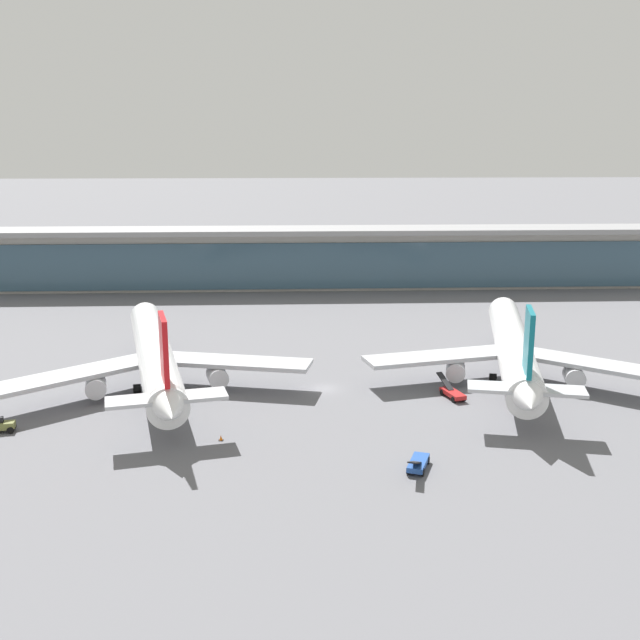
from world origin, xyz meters
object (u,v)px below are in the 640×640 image
object	(u,v)px
airliner_left_stand	(155,356)
service_truck_under_wing_olive	(3,426)
service_truck_by_tail_red	(452,393)
safety_cone_bravo	(221,438)
service_truck_near_nose_blue	(418,463)
airliner_centre_stand	(513,349)

from	to	relation	value
airliner_left_stand	service_truck_under_wing_olive	distance (m)	24.16
service_truck_under_wing_olive	service_truck_by_tail_red	bearing A→B (deg)	9.86
safety_cone_bravo	service_truck_near_nose_blue	bearing A→B (deg)	-22.69
airliner_left_stand	service_truck_near_nose_blue	world-z (taller)	airliner_left_stand
airliner_centre_stand	service_truck_under_wing_olive	xyz separation A→B (m)	(-71.21, -18.47, -4.12)
service_truck_by_tail_red	service_truck_near_nose_blue	bearing A→B (deg)	-110.69
airliner_left_stand	airliner_centre_stand	distance (m)	54.56
airliner_left_stand	airliner_centre_stand	size ratio (longest dim) A/B	1.00
service_truck_near_nose_blue	service_truck_by_tail_red	size ratio (longest dim) A/B	0.99
service_truck_under_wing_olive	airliner_left_stand	bearing A→B (deg)	45.56
airliner_centre_stand	service_truck_under_wing_olive	distance (m)	73.69
airliner_left_stand	service_truck_near_nose_blue	distance (m)	46.23
airliner_centre_stand	service_truck_near_nose_blue	xyz separation A→B (m)	(-20.17, -32.10, -4.19)
airliner_centre_stand	service_truck_by_tail_red	world-z (taller)	airliner_centre_stand
airliner_left_stand	airliner_centre_stand	xyz separation A→B (m)	(54.54, 1.48, 0.00)
airliner_centre_stand	service_truck_near_nose_blue	distance (m)	38.14
service_truck_by_tail_red	airliner_left_stand	bearing A→B (deg)	171.43
service_truck_under_wing_olive	safety_cone_bravo	bearing A→B (deg)	-8.13
airliner_left_stand	service_truck_under_wing_olive	xyz separation A→B (m)	(-16.67, -17.00, -4.12)
airliner_centre_stand	service_truck_by_tail_red	bearing A→B (deg)	-144.07
service_truck_under_wing_olive	service_truck_near_nose_blue	bearing A→B (deg)	-14.95
service_truck_under_wing_olive	airliner_centre_stand	bearing A→B (deg)	14.54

